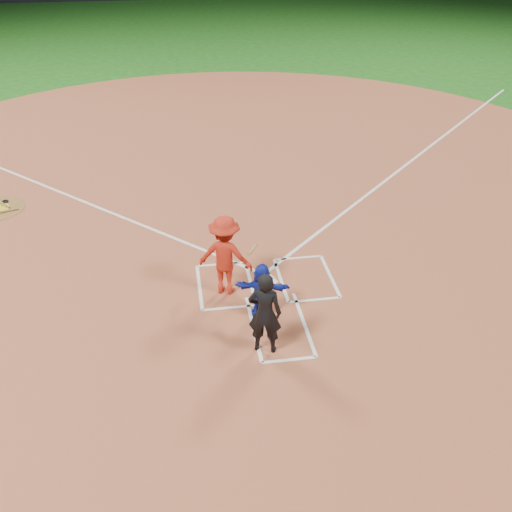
{
  "coord_description": "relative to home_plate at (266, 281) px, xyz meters",
  "views": [
    {
      "loc": [
        -1.95,
        -11.12,
        7.74
      ],
      "look_at": [
        -0.3,
        -0.4,
        1.0
      ],
      "focal_mm": 40.0,
      "sensor_mm": 36.0,
      "label": 1
    }
  ],
  "objects": [
    {
      "name": "on_deck_bat_c",
      "position": [
        -7.0,
        4.67,
        0.03
      ],
      "size": [
        0.82,
        0.32,
        0.06
      ],
      "primitive_type": "cylinder",
      "rotation": [
        1.57,
        0.0,
        1.88
      ],
      "color": "brown",
      "rests_on": "on_deck_circle"
    },
    {
      "name": "ground",
      "position": [
        0.0,
        0.0,
        -0.02
      ],
      "size": [
        120.0,
        120.0,
        0.0
      ],
      "primitive_type": "plane",
      "color": "#185515",
      "rests_on": "ground"
    },
    {
      "name": "chalk_markings",
      "position": [
        0.0,
        5.29,
        -0.01
      ],
      "size": [
        28.35,
        17.32,
        0.01
      ],
      "color": "white",
      "rests_on": "home_plate_dirt"
    },
    {
      "name": "home_plate",
      "position": [
        0.0,
        0.0,
        0.0
      ],
      "size": [
        0.6,
        0.6,
        0.02
      ],
      "primitive_type": "cylinder",
      "rotation": [
        0.0,
        0.0,
        3.14
      ],
      "color": "white",
      "rests_on": "home_plate_dirt"
    },
    {
      "name": "on_deck_bat_a",
      "position": [
        -7.15,
        5.22,
        0.03
      ],
      "size": [
        0.6,
        0.67,
        0.06
      ],
      "primitive_type": "cylinder",
      "rotation": [
        1.57,
        0.0,
        0.73
      ],
      "color": "olive",
      "rests_on": "on_deck_circle"
    },
    {
      "name": "umpire",
      "position": [
        -0.43,
        -2.4,
        0.91
      ],
      "size": [
        0.77,
        0.62,
        1.83
      ],
      "primitive_type": "imported",
      "rotation": [
        0.0,
        0.0,
        2.84
      ],
      "color": "black",
      "rests_on": "home_plate_dirt"
    },
    {
      "name": "bat_weight_donut",
      "position": [
        -7.1,
        5.37,
        0.03
      ],
      "size": [
        0.19,
        0.19,
        0.05
      ],
      "primitive_type": "torus",
      "color": "black",
      "rests_on": "on_deck_circle"
    },
    {
      "name": "catcher",
      "position": [
        -0.31,
        -1.26,
        0.63
      ],
      "size": [
        1.25,
        0.65,
        1.28
      ],
      "primitive_type": "imported",
      "rotation": [
        0.0,
        0.0,
        2.9
      ],
      "color": "#1425A4",
      "rests_on": "home_plate_dirt"
    },
    {
      "name": "home_plate_dirt",
      "position": [
        0.0,
        6.0,
        -0.01
      ],
      "size": [
        28.0,
        28.0,
        0.01
      ],
      "primitive_type": "cylinder",
      "color": "brown",
      "rests_on": "ground"
    },
    {
      "name": "batter_at_plate",
      "position": [
        -0.98,
        -0.24,
        0.96
      ],
      "size": [
        1.49,
        1.11,
        1.93
      ],
      "color": "red",
      "rests_on": "home_plate_dirt"
    }
  ]
}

